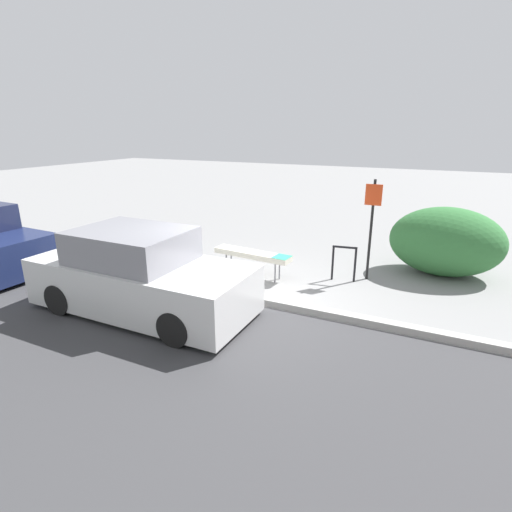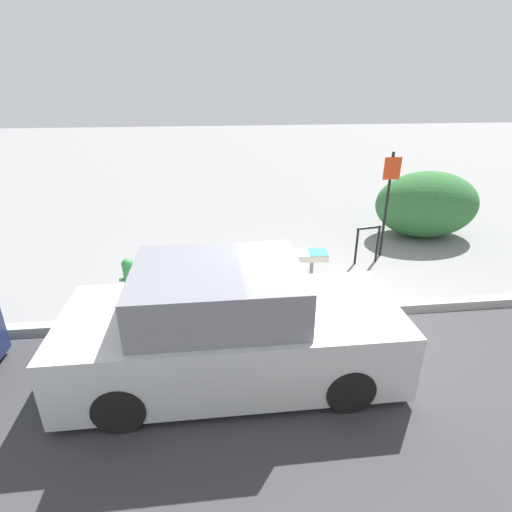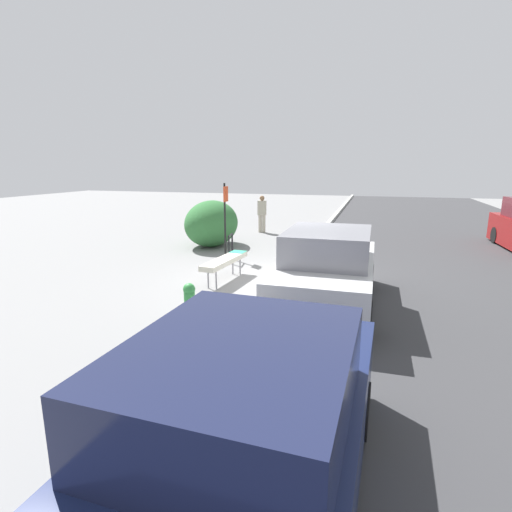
{
  "view_description": "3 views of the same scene",
  "coord_description": "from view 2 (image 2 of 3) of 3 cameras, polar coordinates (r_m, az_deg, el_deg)",
  "views": [
    {
      "loc": [
        3.47,
        -6.66,
        3.36
      ],
      "look_at": [
        -0.16,
        0.86,
        0.67
      ],
      "focal_mm": 28.0,
      "sensor_mm": 36.0,
      "label": 1
    },
    {
      "loc": [
        -1.7,
        -5.61,
        3.66
      ],
      "look_at": [
        -0.97,
        0.87,
        0.75
      ],
      "focal_mm": 28.0,
      "sensor_mm": 36.0,
      "label": 2
    },
    {
      "loc": [
        -9.44,
        -2.12,
        2.81
      ],
      "look_at": [
        -0.75,
        0.47,
        0.75
      ],
      "focal_mm": 28.0,
      "sensor_mm": 36.0,
      "label": 3
    }
  ],
  "objects": [
    {
      "name": "ground_plane",
      "position": [
        6.91,
        8.91,
        -8.28
      ],
      "size": [
        60.0,
        60.0,
        0.0
      ],
      "primitive_type": "plane",
      "color": "gray"
    },
    {
      "name": "curb",
      "position": [
        6.88,
        8.95,
        -7.83
      ],
      "size": [
        60.0,
        0.2,
        0.13
      ],
      "color": "#A8A8A3",
      "rests_on": "ground_plane"
    },
    {
      "name": "bench",
      "position": [
        7.73,
        3.15,
        0.0
      ],
      "size": [
        1.96,
        0.56,
        0.6
      ],
      "rotation": [
        0.0,
        0.0,
        -0.09
      ],
      "color": "gray",
      "rests_on": "ground_plane"
    },
    {
      "name": "bike_rack",
      "position": [
        8.8,
        15.64,
        2.07
      ],
      "size": [
        0.55,
        0.13,
        0.83
      ],
      "rotation": [
        0.0,
        0.0,
        0.16
      ],
      "color": "black",
      "rests_on": "ground_plane"
    },
    {
      "name": "sign_post",
      "position": [
        9.01,
        18.33,
        8.17
      ],
      "size": [
        0.36,
        0.08,
        2.3
      ],
      "color": "black",
      "rests_on": "ground_plane"
    },
    {
      "name": "fire_hydrant",
      "position": [
        7.51,
        -17.63,
        -2.87
      ],
      "size": [
        0.36,
        0.22,
        0.77
      ],
      "color": "#338C3F",
      "rests_on": "ground_plane"
    },
    {
      "name": "shrub_hedge",
      "position": [
        10.82,
        23.19,
        6.79
      ],
      "size": [
        2.55,
        1.75,
        1.62
      ],
      "color": "#337038",
      "rests_on": "ground_plane"
    },
    {
      "name": "parked_car_near",
      "position": [
        5.25,
        -3.76,
        -10.34
      ],
      "size": [
        4.27,
        1.81,
        1.59
      ],
      "rotation": [
        0.0,
        0.0,
        0.0
      ],
      "color": "black",
      "rests_on": "ground_plane"
    }
  ]
}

